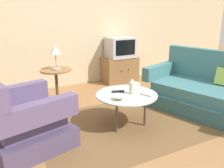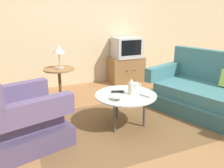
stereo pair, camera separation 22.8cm
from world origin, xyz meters
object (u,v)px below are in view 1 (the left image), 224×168
at_px(armchair, 23,123).
at_px(vase, 132,86).
at_px(coffee_table, 127,97).
at_px(television, 120,47).
at_px(tv_stand, 120,69).
at_px(mug, 136,85).
at_px(tv_remote_dark, 118,91).
at_px(side_table, 56,80).
at_px(couch, 208,93).
at_px(table_lamp, 55,51).
at_px(tv_remote_silver, 146,95).
at_px(bowl, 119,98).

relative_size(armchair, vase, 4.89).
height_order(coffee_table, television, television).
xyz_separation_m(tv_stand, mug, (-0.73, -1.75, 0.23)).
bearing_deg(vase, television, 64.73).
height_order(tv_stand, vase, vase).
height_order(television, tv_remote_dark, television).
bearing_deg(side_table, mug, -47.00).
bearing_deg(couch, mug, 55.55).
relative_size(couch, table_lamp, 5.18).
relative_size(armchair, side_table, 1.68).
xyz_separation_m(armchair, vase, (1.43, -0.08, 0.25)).
bearing_deg(television, armchair, -141.89).
bearing_deg(vase, armchair, 176.67).
distance_m(tv_stand, tv_remote_silver, 2.22).
relative_size(bowl, tv_remote_dark, 0.92).
height_order(tv_remote_dark, tv_remote_silver, same).
bearing_deg(mug, side_table, 133.00).
xyz_separation_m(side_table, tv_remote_dark, (0.60, -1.02, 0.01)).
bearing_deg(vase, couch, -6.92).
height_order(armchair, television, television).
xyz_separation_m(vase, bowl, (-0.26, -0.11, -0.08)).
xyz_separation_m(couch, coffee_table, (-1.41, 0.18, 0.13)).
distance_m(coffee_table, mug, 0.31).
distance_m(side_table, tv_remote_dark, 1.18).
xyz_separation_m(coffee_table, side_table, (-0.67, 1.15, 0.03)).
bearing_deg(vase, mug, 45.01).
bearing_deg(tv_remote_dark, tv_stand, 79.64).
relative_size(couch, vase, 9.40).
height_order(armchair, couch, couch).
bearing_deg(armchair, tv_remote_silver, 66.78).
height_order(mug, bowl, mug).
bearing_deg(armchair, bowl, 65.62).
distance_m(coffee_table, vase, 0.16).
relative_size(armchair, tv_remote_dark, 5.82).
bearing_deg(tv_remote_dark, table_lamp, 140.06).
xyz_separation_m(coffee_table, bowl, (-0.19, -0.13, 0.06)).
xyz_separation_m(table_lamp, tv_remote_dark, (0.59, -1.01, -0.46)).
xyz_separation_m(tv_stand, bowl, (-1.17, -2.04, 0.21)).
xyz_separation_m(armchair, coffee_table, (1.36, -0.07, 0.11)).
xyz_separation_m(armchair, side_table, (0.70, 1.08, 0.14)).
relative_size(vase, bowl, 1.30).
bearing_deg(television, tv_stand, 90.00).
distance_m(side_table, tv_remote_silver, 1.58).
bearing_deg(armchair, tv_remote_dark, 77.99).
xyz_separation_m(mug, bowl, (-0.45, -0.30, -0.02)).
xyz_separation_m(armchair, tv_remote_silver, (1.57, -0.23, 0.16)).
bearing_deg(armchair, television, 113.36).
height_order(armchair, tv_remote_dark, armchair).
bearing_deg(side_table, bowl, -69.73).
distance_m(side_table, table_lamp, 0.48).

